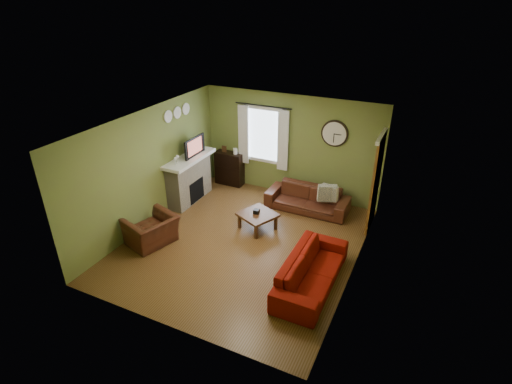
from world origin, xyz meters
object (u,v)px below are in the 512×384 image
at_px(sofa_brown, 307,199).
at_px(sofa_red, 312,271).
at_px(bookshelf, 230,168).
at_px(armchair, 152,230).
at_px(coffee_table, 258,221).

distance_m(sofa_brown, sofa_red, 2.78).
xyz_separation_m(bookshelf, armchair, (-0.08, -3.24, -0.14)).
xyz_separation_m(sofa_red, coffee_table, (-1.68, 1.30, -0.11)).
relative_size(bookshelf, coffee_table, 1.27).
bearing_deg(sofa_red, sofa_brown, 20.39).
relative_size(sofa_brown, coffee_table, 2.75).
relative_size(sofa_red, armchair, 2.19).
height_order(armchair, coffee_table, armchair).
xyz_separation_m(bookshelf, sofa_brown, (2.39, -0.47, -0.17)).
distance_m(armchair, coffee_table, 2.29).
bearing_deg(bookshelf, armchair, -91.47).
xyz_separation_m(sofa_brown, armchair, (-2.48, -2.77, 0.02)).
bearing_deg(sofa_red, armchair, 92.76).
bearing_deg(sofa_red, coffee_table, 52.35).
height_order(sofa_brown, coffee_table, sofa_brown).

